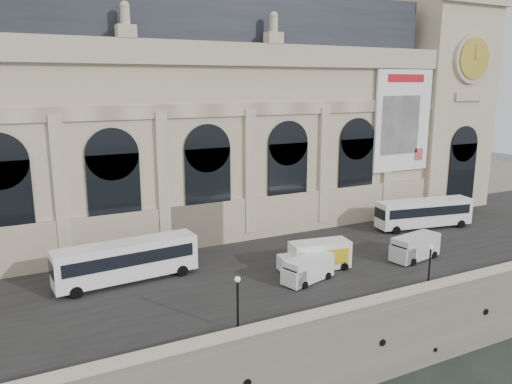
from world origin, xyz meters
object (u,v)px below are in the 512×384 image
box_truck (316,256)px  lamp_right (429,268)px  van_b (306,270)px  van_c (413,248)px  lamp_left (238,305)px  bus_left (127,260)px  bus_right (424,212)px

box_truck → lamp_right: size_ratio=1.72×
van_b → van_c: van_c is taller
box_truck → lamp_right: bearing=-55.2°
van_c → lamp_left: 23.19m
lamp_left → bus_left: bearing=110.8°
lamp_right → van_c: bearing=55.2°
lamp_right → bus_right: bearing=46.0°
bus_right → lamp_left: 34.70m
bus_left → lamp_left: (4.99, -13.12, 0.04)m
van_c → lamp_right: lamp_right is taller
van_b → lamp_left: lamp_left is taller
van_b → van_c: 12.96m
bus_right → box_truck: size_ratio=1.74×
van_c → box_truck: bearing=167.8°
bus_right → box_truck: bus_right is taller
bus_right → box_truck: (-19.87, -5.74, -0.63)m
bus_left → van_c: size_ratio=2.17×
lamp_right → van_b: bearing=143.0°
box_truck → lamp_left: (-12.05, -7.89, 0.74)m
bus_left → van_c: (27.47, -7.48, -0.83)m
van_b → lamp_left: 11.14m
van_c → lamp_left: bearing=-165.9°
van_c → bus_left: bearing=164.8°
lamp_left → bus_right: bearing=23.1°
bus_right → van_c: bearing=-139.7°
lamp_left → lamp_right: (18.05, -0.73, -0.07)m
bus_left → bus_right: size_ratio=1.03×
bus_right → bus_left: bearing=-179.2°
bus_left → lamp_right: lamp_right is taller
lamp_left → lamp_right: 18.07m
van_b → box_truck: size_ratio=0.76×
van_c → box_truck: (-10.43, 2.25, 0.12)m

